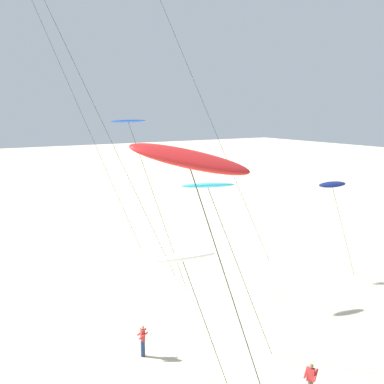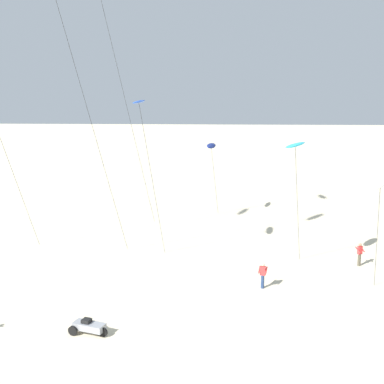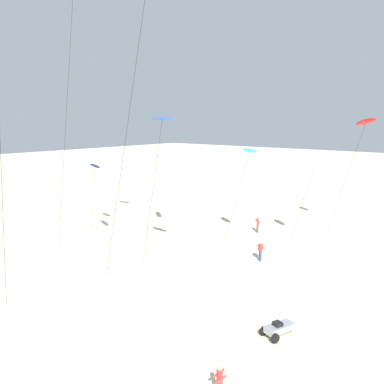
% 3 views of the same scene
% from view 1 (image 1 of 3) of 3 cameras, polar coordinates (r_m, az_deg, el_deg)
% --- Properties ---
extents(kite_navy, '(1.36, 3.18, 7.31)m').
position_cam_1_polar(kite_navy, '(37.51, 15.64, 0.77)').
color(kite_navy, navy).
rests_on(kite_navy, ground).
extents(kite_blue, '(1.72, 4.80, 11.78)m').
position_cam_1_polar(kite_blue, '(32.71, -7.13, 7.66)').
color(kite_blue, blue).
rests_on(kite_blue, ground).
extents(kite_white, '(2.04, 3.46, 7.54)m').
position_cam_1_polar(kite_white, '(18.33, -1.07, -7.51)').
color(kite_white, white).
rests_on(kite_white, ground).
extents(kite_cyan, '(2.17, 4.53, 9.11)m').
position_cam_1_polar(kite_cyan, '(23.66, 1.84, 0.61)').
color(kite_cyan, '#33BFE0').
rests_on(kite_cyan, ground).
extents(kite_red, '(2.46, 4.85, 11.93)m').
position_cam_1_polar(kite_red, '(11.87, -0.27, 3.53)').
color(kite_red, red).
rests_on(kite_red, ground).
extents(kite_flyer_nearest, '(0.64, 0.63, 1.67)m').
position_cam_1_polar(kite_flyer_nearest, '(26.64, -5.61, -16.34)').
color(kite_flyer_nearest, navy).
rests_on(kite_flyer_nearest, ground).
extents(kite_flyer_middle, '(0.71, 0.70, 1.67)m').
position_cam_1_polar(kite_flyer_middle, '(23.71, 13.30, -20.09)').
color(kite_flyer_middle, '#4C4738').
rests_on(kite_flyer_middle, ground).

